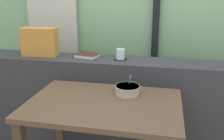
% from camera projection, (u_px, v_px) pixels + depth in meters
% --- Properties ---
extents(curtain_left_panel, '(0.56, 0.06, 2.50)m').
position_uv_depth(curtain_left_panel, '(52.00, 9.00, 2.85)').
color(curtain_left_panel, beige).
rests_on(curtain_left_panel, ground).
extents(window_divider_post, '(0.07, 0.05, 2.60)m').
position_uv_depth(window_divider_post, '(157.00, 5.00, 2.64)').
color(window_divider_post, black).
rests_on(window_divider_post, ground).
extents(dark_console_ledge, '(2.80, 0.33, 0.86)m').
position_uv_depth(dark_console_ledge, '(123.00, 105.00, 2.41)').
color(dark_console_ledge, '#38383D').
rests_on(dark_console_ledge, ground).
extents(breakfast_table, '(1.04, 0.71, 0.72)m').
position_uv_depth(breakfast_table, '(104.00, 118.00, 1.81)').
color(breakfast_table, brown).
rests_on(breakfast_table, ground).
extents(coaster_square, '(0.10, 0.10, 0.00)m').
position_uv_depth(coaster_square, '(120.00, 59.00, 2.30)').
color(coaster_square, black).
rests_on(coaster_square, dark_console_ledge).
extents(juice_glass, '(0.08, 0.08, 0.09)m').
position_uv_depth(juice_glass, '(120.00, 54.00, 2.29)').
color(juice_glass, white).
rests_on(juice_glass, coaster_square).
extents(closed_book, '(0.24, 0.20, 0.03)m').
position_uv_depth(closed_book, '(87.00, 55.00, 2.38)').
color(closed_book, '#47231E').
rests_on(closed_book, dark_console_ledge).
extents(throw_pillow, '(0.33, 0.16, 0.26)m').
position_uv_depth(throw_pillow, '(40.00, 42.00, 2.41)').
color(throw_pillow, '#D18938').
rests_on(throw_pillow, dark_console_ledge).
extents(soup_bowl, '(0.18, 0.18, 0.16)m').
position_uv_depth(soup_bowl, '(128.00, 90.00, 1.89)').
color(soup_bowl, '#BCB7A8').
rests_on(soup_bowl, breakfast_table).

